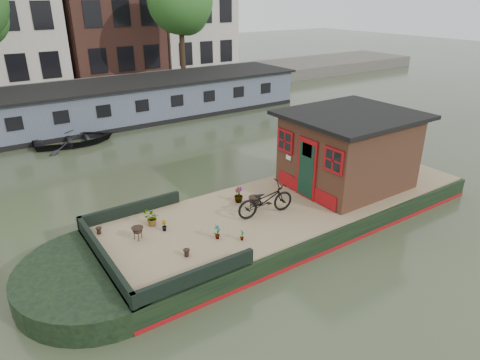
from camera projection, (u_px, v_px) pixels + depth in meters
ground at (294, 219)px, 13.39m from camera, size 120.00×120.00×0.00m
houseboat_hull at (260, 223)px, 12.60m from camera, size 14.01×4.02×0.60m
houseboat_deck at (295, 201)px, 13.14m from camera, size 11.80×3.80×0.05m
bow_bulwark at (137, 245)px, 10.45m from camera, size 3.00×4.00×0.35m
cabin at (348, 149)px, 13.77m from camera, size 4.00×3.50×2.42m
bicycle at (265, 200)px, 12.11m from camera, size 1.81×0.81×0.92m
potted_plant_a at (217, 232)px, 10.98m from camera, size 0.26×0.23×0.41m
potted_plant_b at (164, 226)px, 11.39m from camera, size 0.15×0.17×0.29m
potted_plant_c at (152, 218)px, 11.60m from camera, size 0.54×0.52×0.46m
potted_plant_d at (238, 195)px, 12.94m from camera, size 0.31×0.31×0.48m
potted_plant_e at (242, 235)px, 10.93m from camera, size 0.19×0.20×0.31m
brazier_front at (255, 203)px, 12.49m from camera, size 0.48×0.48×0.41m
brazier_rear at (138, 233)px, 10.96m from camera, size 0.34×0.34×0.35m
bollard_port at (99, 231)px, 11.25m from camera, size 0.16×0.16×0.18m
bollard_stbd at (187, 253)px, 10.28m from camera, size 0.17×0.17×0.19m
dinghy at (74, 137)px, 19.91m from camera, size 3.82×2.91×0.74m
far_houseboat at (129, 102)px, 23.63m from camera, size 20.40×4.40×2.11m
quay at (94, 92)px, 28.77m from camera, size 60.00×6.00×0.90m
tree_right at (181, 4)px, 28.68m from camera, size 4.40×4.40×7.40m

